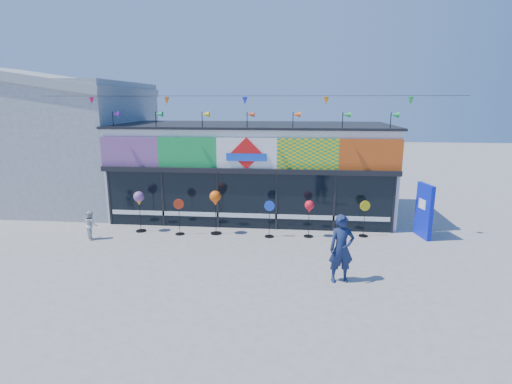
# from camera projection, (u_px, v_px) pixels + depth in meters

# --- Properties ---
(ground) EXTENTS (80.00, 80.00, 0.00)m
(ground) POSITION_uv_depth(u_px,v_px,m) (234.00, 260.00, 13.12)
(ground) COLOR gray
(ground) RESTS_ON ground
(kite_shop) EXTENTS (16.00, 5.70, 5.31)m
(kite_shop) POSITION_uv_depth(u_px,v_px,m) (253.00, 169.00, 18.43)
(kite_shop) COLOR white
(kite_shop) RESTS_ON ground
(neighbour_building) EXTENTS (8.18, 7.20, 6.87)m
(neighbour_building) POSITION_uv_depth(u_px,v_px,m) (59.00, 140.00, 20.16)
(neighbour_building) COLOR #A5A8AA
(neighbour_building) RESTS_ON ground
(blue_sign) EXTENTS (0.37, 1.05, 2.08)m
(blue_sign) POSITION_uv_depth(u_px,v_px,m) (424.00, 211.00, 15.14)
(blue_sign) COLOR #0D1DCA
(blue_sign) RESTS_ON ground
(spinner_0) EXTENTS (0.42, 0.42, 1.64)m
(spinner_0) POSITION_uv_depth(u_px,v_px,m) (139.00, 200.00, 15.75)
(spinner_0) COLOR black
(spinner_0) RESTS_ON ground
(spinner_1) EXTENTS (0.39, 0.36, 1.42)m
(spinner_1) POSITION_uv_depth(u_px,v_px,m) (179.00, 216.00, 15.51)
(spinner_1) COLOR black
(spinner_1) RESTS_ON ground
(spinner_2) EXTENTS (0.44, 0.44, 1.73)m
(spinner_2) POSITION_uv_depth(u_px,v_px,m) (215.00, 200.00, 15.44)
(spinner_2) COLOR black
(spinner_2) RESTS_ON ground
(spinner_3) EXTENTS (0.40, 0.37, 1.43)m
(spinner_3) POSITION_uv_depth(u_px,v_px,m) (269.00, 218.00, 15.22)
(spinner_3) COLOR black
(spinner_3) RESTS_ON ground
(spinner_4) EXTENTS (0.36, 0.36, 1.44)m
(spinner_4) POSITION_uv_depth(u_px,v_px,m) (309.00, 208.00, 15.15)
(spinner_4) COLOR black
(spinner_4) RESTS_ON ground
(spinner_5) EXTENTS (0.39, 0.36, 1.42)m
(spinner_5) POSITION_uv_depth(u_px,v_px,m) (364.00, 218.00, 15.29)
(spinner_5) COLOR black
(spinner_5) RESTS_ON ground
(adult_man) EXTENTS (0.81, 0.61, 1.99)m
(adult_man) POSITION_uv_depth(u_px,v_px,m) (341.00, 249.00, 11.39)
(adult_man) COLOR #172248
(adult_man) RESTS_ON ground
(child) EXTENTS (0.59, 0.59, 1.09)m
(child) POSITION_uv_depth(u_px,v_px,m) (91.00, 225.00, 15.07)
(child) COLOR silver
(child) RESTS_ON ground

